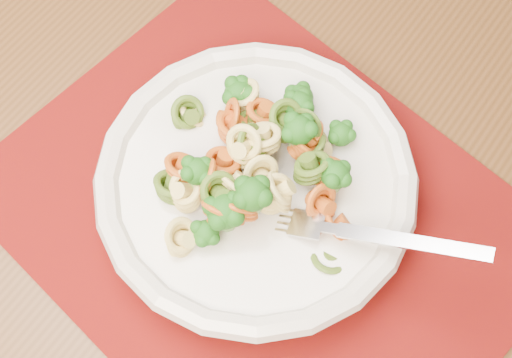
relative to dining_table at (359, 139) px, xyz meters
The scene contains 5 objects.
dining_table is the anchor object (origin of this frame).
placemat 0.18m from the dining_table, 93.26° to the right, with size 0.42×0.32×0.00m, color #600F04.
pasta_bowl 0.20m from the dining_table, 98.45° to the right, with size 0.25×0.25×0.05m.
pasta_broccoli_heap 0.21m from the dining_table, 98.45° to the right, with size 0.22×0.22×0.06m, color tan, non-canonical shape.
fork 0.21m from the dining_table, 78.60° to the right, with size 0.19×0.02×0.01m, color silver, non-canonical shape.
Camera 1 is at (0.13, 0.30, 1.25)m, focal length 50.00 mm.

